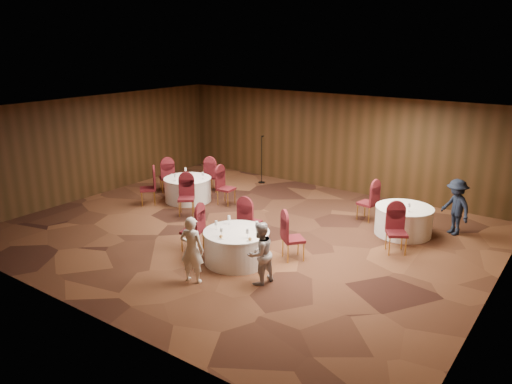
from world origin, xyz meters
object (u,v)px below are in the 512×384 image
Objects in this scene: mic_stand at (262,169)px; woman_b at (260,253)px; table_main at (237,246)px; table_right at (403,220)px; woman_a at (192,250)px; man_c at (456,207)px; table_left at (188,189)px.

mic_stand is 7.63m from woman_b.
table_main is 4.61m from table_right.
table_main is at bearing -123.03° from table_right.
man_c reaches higher than woman_a.
mic_stand is at bearing -152.80° from man_c.
table_right is 1.37m from man_c.
woman_b is at bearing -32.72° from table_left.
woman_a is 1.08× the size of woman_b.
woman_b is 0.91× the size of man_c.
man_c is at bearing -9.03° from mic_stand.
table_right is at bearing -107.81° from man_c.
woman_a is at bearing -46.38° from woman_b.
man_c is (3.58, 4.64, 0.37)m from table_main.
mic_stand is 7.72m from woman_a.
woman_a is 0.98× the size of man_c.
table_right is 6.10m from mic_stand.
table_right is 5.84m from woman_a.
table_right is at bearing 10.18° from table_left.
mic_stand is 1.17× the size of woman_a.
woman_a is at bearing -85.83° from man_c.
man_c reaches higher than table_right.
woman_a is (3.15, -7.05, 0.22)m from mic_stand.
table_right is at bearing -131.86° from woman_a.
man_c is (3.73, 5.96, 0.02)m from woman_a.
man_c is at bearing 35.97° from table_right.
table_left is 1.00× the size of man_c.
woman_b reaches higher than table_left.
table_main is at bearing -33.89° from table_left.
table_left is 1.02× the size of woman_a.
mic_stand is (-3.30, 5.73, 0.12)m from table_main.
woman_a reaches higher than table_right.
table_main is at bearing -107.27° from woman_b.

